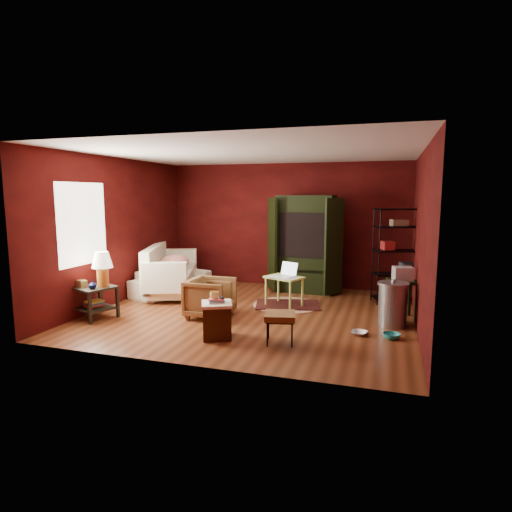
{
  "coord_description": "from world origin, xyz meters",
  "views": [
    {
      "loc": [
        2.28,
        -7.07,
        2.09
      ],
      "look_at": [
        0.0,
        0.2,
        1.0
      ],
      "focal_mm": 30.0,
      "sensor_mm": 36.0,
      "label": 1
    }
  ],
  "objects_px": {
    "hamper": "(217,319)",
    "wire_shelving": "(398,251)",
    "armchair": "(210,296)",
    "side_table": "(99,279)",
    "sofa": "(172,276)",
    "tv_armoire": "(305,242)",
    "laptop_desk": "(285,280)"
  },
  "relations": [
    {
      "from": "armchair",
      "to": "tv_armoire",
      "type": "xyz_separation_m",
      "value": [
        1.16,
        2.45,
        0.71
      ]
    },
    {
      "from": "sofa",
      "to": "tv_armoire",
      "type": "height_order",
      "value": "tv_armoire"
    },
    {
      "from": "armchair",
      "to": "side_table",
      "type": "bearing_deg",
      "value": 108.48
    },
    {
      "from": "wire_shelving",
      "to": "side_table",
      "type": "bearing_deg",
      "value": -171.96
    },
    {
      "from": "side_table",
      "to": "wire_shelving",
      "type": "relative_size",
      "value": 0.62
    },
    {
      "from": "side_table",
      "to": "wire_shelving",
      "type": "xyz_separation_m",
      "value": [
        4.85,
        2.66,
        0.32
      ]
    },
    {
      "from": "wire_shelving",
      "to": "hamper",
      "type": "bearing_deg",
      "value": -150.95
    },
    {
      "from": "laptop_desk",
      "to": "hamper",
      "type": "bearing_deg",
      "value": -79.73
    },
    {
      "from": "armchair",
      "to": "wire_shelving",
      "type": "relative_size",
      "value": 0.41
    },
    {
      "from": "sofa",
      "to": "wire_shelving",
      "type": "height_order",
      "value": "wire_shelving"
    },
    {
      "from": "armchair",
      "to": "tv_armoire",
      "type": "bearing_deg",
      "value": -25.76
    },
    {
      "from": "laptop_desk",
      "to": "armchair",
      "type": "bearing_deg",
      "value": -108.92
    },
    {
      "from": "wire_shelving",
      "to": "sofa",
      "type": "bearing_deg",
      "value": 166.52
    },
    {
      "from": "armchair",
      "to": "laptop_desk",
      "type": "xyz_separation_m",
      "value": [
        1.04,
        1.1,
        0.14
      ]
    },
    {
      "from": "hamper",
      "to": "laptop_desk",
      "type": "relative_size",
      "value": 0.74
    },
    {
      "from": "hamper",
      "to": "wire_shelving",
      "type": "xyz_separation_m",
      "value": [
        2.55,
        3.01,
        0.73
      ]
    },
    {
      "from": "wire_shelving",
      "to": "laptop_desk",
      "type": "bearing_deg",
      "value": -175.62
    },
    {
      "from": "sofa",
      "to": "hamper",
      "type": "distance_m",
      "value": 3.18
    },
    {
      "from": "armchair",
      "to": "side_table",
      "type": "relative_size",
      "value": 0.65
    },
    {
      "from": "armchair",
      "to": "laptop_desk",
      "type": "distance_m",
      "value": 1.52
    },
    {
      "from": "side_table",
      "to": "tv_armoire",
      "type": "height_order",
      "value": "tv_armoire"
    },
    {
      "from": "sofa",
      "to": "tv_armoire",
      "type": "distance_m",
      "value": 2.96
    },
    {
      "from": "laptop_desk",
      "to": "wire_shelving",
      "type": "xyz_separation_m",
      "value": [
        2.03,
        0.95,
        0.5
      ]
    },
    {
      "from": "laptop_desk",
      "to": "wire_shelving",
      "type": "distance_m",
      "value": 2.29
    },
    {
      "from": "armchair",
      "to": "side_table",
      "type": "xyz_separation_m",
      "value": [
        -1.78,
        -0.61,
        0.31
      ]
    },
    {
      "from": "tv_armoire",
      "to": "wire_shelving",
      "type": "bearing_deg",
      "value": -10.01
    },
    {
      "from": "side_table",
      "to": "wire_shelving",
      "type": "distance_m",
      "value": 5.54
    },
    {
      "from": "sofa",
      "to": "hamper",
      "type": "height_order",
      "value": "sofa"
    },
    {
      "from": "armchair",
      "to": "wire_shelving",
      "type": "bearing_deg",
      "value": -56.68
    },
    {
      "from": "hamper",
      "to": "armchair",
      "type": "bearing_deg",
      "value": 118.29
    },
    {
      "from": "armchair",
      "to": "wire_shelving",
      "type": "distance_m",
      "value": 3.74
    },
    {
      "from": "sofa",
      "to": "hamper",
      "type": "relative_size",
      "value": 3.06
    }
  ]
}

